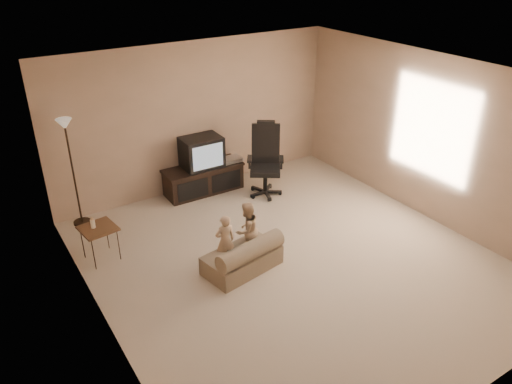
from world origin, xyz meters
The scene contains 9 objects.
floor centered at (0.00, 0.00, 0.00)m, with size 5.50×5.50×0.00m, color #BEAE97.
room_shell centered at (0.00, 0.00, 1.52)m, with size 5.50×5.50×5.50m.
tv_stand centered at (-0.05, 2.49, 0.41)m, with size 1.39×0.53×0.99m.
office_chair centered at (0.82, 1.89, 0.44)m, with size 0.79×0.79×1.24m.
side_table centered at (-2.15, 1.44, 0.47)m, with size 0.50×0.50×0.66m.
floor_lamp centered at (-2.12, 2.55, 1.22)m, with size 0.26×0.26×1.67m.
child_sofa centered at (-0.66, 0.16, 0.20)m, with size 1.08×0.73×0.49m.
toddler_left centered at (-0.81, 0.40, 0.38)m, with size 0.28×0.20×0.76m, color #D4AD84.
toddler_right centered at (-0.44, 0.45, 0.40)m, with size 0.39×0.21×0.80m, color #D4AD84.
Camera 1 is at (-3.43, -4.46, 3.93)m, focal length 35.00 mm.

